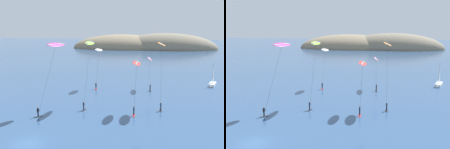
{
  "view_description": "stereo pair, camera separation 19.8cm",
  "coord_description": "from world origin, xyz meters",
  "views": [
    {
      "loc": [
        17.55,
        -31.72,
        15.13
      ],
      "look_at": [
        6.96,
        20.67,
        5.9
      ],
      "focal_mm": 45.0,
      "sensor_mm": 36.0,
      "label": 1
    },
    {
      "loc": [
        17.75,
        -31.68,
        15.13
      ],
      "look_at": [
        6.96,
        20.67,
        5.9
      ],
      "focal_mm": 45.0,
      "sensor_mm": 36.0,
      "label": 2
    }
  ],
  "objects": [
    {
      "name": "kitesurfer_white",
      "position": [
        0.53,
        35.75,
        8.6
      ],
      "size": [
        1.63,
        6.47,
        9.66
      ],
      "color": "red",
      "rests_on": "ground"
    },
    {
      "name": "ground_plane",
      "position": [
        0.0,
        0.0,
        0.0
      ],
      "size": [
        600.0,
        600.0,
        0.0
      ],
      "primitive_type": "plane",
      "color": "#2D4C75"
    },
    {
      "name": "kitesurfer_lime",
      "position": [
        2.58,
        20.4,
        10.95
      ],
      "size": [
        1.35,
        9.07,
        12.27
      ],
      "color": "#2D2D33",
      "rests_on": "ground"
    },
    {
      "name": "headland_island",
      "position": [
        0.35,
        160.58,
        0.0
      ],
      "size": [
        98.04,
        38.04,
        21.17
      ],
      "color": "#84755B",
      "rests_on": "ground"
    },
    {
      "name": "kitesurfer_orange",
      "position": [
        16.23,
        21.2,
        11.03
      ],
      "size": [
        1.99,
        6.99,
        12.23
      ],
      "color": "#2D2D33",
      "rests_on": "ground"
    },
    {
      "name": "sailboat_near",
      "position": [
        28.8,
        42.32,
        0.64
      ],
      "size": [
        2.67,
        5.94,
        5.7
      ],
      "color": "white",
      "rests_on": "ground"
    },
    {
      "name": "kitesurfer_magenta",
      "position": [
        -2.31,
        15.02,
        10.96
      ],
      "size": [
        3.5,
        8.18,
        12.28
      ],
      "color": "#2D2D33",
      "rests_on": "ground"
    },
    {
      "name": "kitesurfer_red",
      "position": [
        12.01,
        17.92,
        7.9
      ],
      "size": [
        1.53,
        7.37,
        8.89
      ],
      "color": "red",
      "rests_on": "ground"
    },
    {
      "name": "kitesurfer_pink",
      "position": [
        13.12,
        36.99,
        6.65
      ],
      "size": [
        1.76,
        7.58,
        7.65
      ],
      "color": "#2D2D33",
      "rests_on": "ground"
    }
  ]
}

